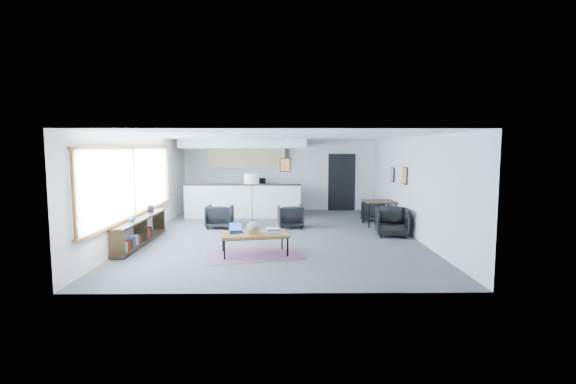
{
  "coord_description": "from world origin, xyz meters",
  "views": [
    {
      "loc": [
        0.14,
        -10.92,
        2.3
      ],
      "look_at": [
        0.27,
        0.4,
        1.11
      ],
      "focal_mm": 26.0,
      "sensor_mm": 36.0,
      "label": 1
    }
  ],
  "objects_px": {
    "armchair_right": "(290,215)",
    "dining_table": "(379,203)",
    "ceramic_pot": "(253,227)",
    "armchair_left": "(220,215)",
    "dining_chair_far": "(373,211)",
    "dining_chair_near": "(392,223)",
    "laptop": "(236,229)",
    "book_stack": "(273,230)",
    "floor_lamp": "(252,181)",
    "coffee_table": "(255,235)",
    "microwave": "(258,181)"
  },
  "relations": [
    {
      "from": "book_stack",
      "to": "dining_chair_near",
      "type": "distance_m",
      "value": 3.58
    },
    {
      "from": "laptop",
      "to": "book_stack",
      "type": "relative_size",
      "value": 0.94
    },
    {
      "from": "ceramic_pot",
      "to": "armchair_right",
      "type": "relative_size",
      "value": 0.35
    },
    {
      "from": "laptop",
      "to": "armchair_right",
      "type": "xyz_separation_m",
      "value": [
        1.24,
        2.97,
        -0.17
      ]
    },
    {
      "from": "laptop",
      "to": "dining_chair_far",
      "type": "height_order",
      "value": "laptop"
    },
    {
      "from": "coffee_table",
      "to": "ceramic_pot",
      "type": "height_order",
      "value": "ceramic_pot"
    },
    {
      "from": "book_stack",
      "to": "dining_chair_near",
      "type": "xyz_separation_m",
      "value": [
        3.09,
        1.79,
        -0.17
      ]
    },
    {
      "from": "microwave",
      "to": "dining_chair_far",
      "type": "bearing_deg",
      "value": -32.42
    },
    {
      "from": "coffee_table",
      "to": "microwave",
      "type": "xyz_separation_m",
      "value": [
        -0.29,
        6.2,
        0.67
      ]
    },
    {
      "from": "armchair_right",
      "to": "dining_chair_near",
      "type": "relative_size",
      "value": 1.04
    },
    {
      "from": "coffee_table",
      "to": "armchair_left",
      "type": "height_order",
      "value": "armchair_left"
    },
    {
      "from": "dining_chair_near",
      "to": "dining_chair_far",
      "type": "bearing_deg",
      "value": 97.45
    },
    {
      "from": "armchair_left",
      "to": "laptop",
      "type": "bearing_deg",
      "value": 109.21
    },
    {
      "from": "floor_lamp",
      "to": "dining_chair_near",
      "type": "distance_m",
      "value": 4.24
    },
    {
      "from": "floor_lamp",
      "to": "laptop",
      "type": "bearing_deg",
      "value": -91.68
    },
    {
      "from": "ceramic_pot",
      "to": "microwave",
      "type": "distance_m",
      "value": 6.23
    },
    {
      "from": "coffee_table",
      "to": "dining_chair_near",
      "type": "distance_m",
      "value": 3.97
    },
    {
      "from": "armchair_left",
      "to": "dining_table",
      "type": "bearing_deg",
      "value": -171.98
    },
    {
      "from": "coffee_table",
      "to": "ceramic_pot",
      "type": "bearing_deg",
      "value": 164.15
    },
    {
      "from": "laptop",
      "to": "dining_table",
      "type": "height_order",
      "value": "dining_table"
    },
    {
      "from": "microwave",
      "to": "armchair_left",
      "type": "bearing_deg",
      "value": -111.0
    },
    {
      "from": "armchair_left",
      "to": "dining_chair_far",
      "type": "height_order",
      "value": "armchair_left"
    },
    {
      "from": "microwave",
      "to": "dining_table",
      "type": "bearing_deg",
      "value": -40.97
    },
    {
      "from": "laptop",
      "to": "armchair_right",
      "type": "height_order",
      "value": "armchair_right"
    },
    {
      "from": "book_stack",
      "to": "floor_lamp",
      "type": "distance_m",
      "value": 3.58
    },
    {
      "from": "laptop",
      "to": "armchair_left",
      "type": "bearing_deg",
      "value": 91.24
    },
    {
      "from": "armchair_right",
      "to": "dining_table",
      "type": "relative_size",
      "value": 0.8
    },
    {
      "from": "laptop",
      "to": "armchair_right",
      "type": "relative_size",
      "value": 0.47
    },
    {
      "from": "laptop",
      "to": "floor_lamp",
      "type": "xyz_separation_m",
      "value": [
        0.1,
        3.42,
        0.81
      ]
    },
    {
      "from": "coffee_table",
      "to": "dining_table",
      "type": "height_order",
      "value": "dining_table"
    },
    {
      "from": "ceramic_pot",
      "to": "dining_chair_near",
      "type": "relative_size",
      "value": 0.36
    },
    {
      "from": "dining_chair_near",
      "to": "floor_lamp",
      "type": "bearing_deg",
      "value": 164.31
    },
    {
      "from": "laptop",
      "to": "armchair_left",
      "type": "xyz_separation_m",
      "value": [
        -0.81,
        2.97,
        -0.17
      ]
    },
    {
      "from": "book_stack",
      "to": "ceramic_pot",
      "type": "bearing_deg",
      "value": -166.94
    },
    {
      "from": "book_stack",
      "to": "armchair_left",
      "type": "bearing_deg",
      "value": 118.53
    },
    {
      "from": "coffee_table",
      "to": "dining_chair_far",
      "type": "distance_m",
      "value": 5.45
    },
    {
      "from": "coffee_table",
      "to": "book_stack",
      "type": "distance_m",
      "value": 0.41
    },
    {
      "from": "armchair_left",
      "to": "armchair_right",
      "type": "height_order",
      "value": "armchair_left"
    },
    {
      "from": "coffee_table",
      "to": "dining_chair_far",
      "type": "xyz_separation_m",
      "value": [
        3.48,
        4.19,
        -0.13
      ]
    },
    {
      "from": "ceramic_pot",
      "to": "dining_table",
      "type": "distance_m",
      "value": 4.89
    },
    {
      "from": "armchair_left",
      "to": "floor_lamp",
      "type": "bearing_deg",
      "value": -149.89
    },
    {
      "from": "laptop",
      "to": "armchair_right",
      "type": "distance_m",
      "value": 3.22
    },
    {
      "from": "laptop",
      "to": "dining_chair_near",
      "type": "bearing_deg",
      "value": 10.75
    },
    {
      "from": "armchair_right",
      "to": "dining_table",
      "type": "distance_m",
      "value": 2.69
    },
    {
      "from": "laptop",
      "to": "ceramic_pot",
      "type": "xyz_separation_m",
      "value": [
        0.38,
        -0.1,
        0.07
      ]
    },
    {
      "from": "armchair_left",
      "to": "dining_chair_near",
      "type": "xyz_separation_m",
      "value": [
        4.71,
        -1.18,
        -0.02
      ]
    },
    {
      "from": "floor_lamp",
      "to": "dining_chair_far",
      "type": "distance_m",
      "value": 3.99
    },
    {
      "from": "floor_lamp",
      "to": "dining_chair_near",
      "type": "relative_size",
      "value": 2.2
    },
    {
      "from": "laptop",
      "to": "book_stack",
      "type": "distance_m",
      "value": 0.81
    },
    {
      "from": "ceramic_pot",
      "to": "laptop",
      "type": "bearing_deg",
      "value": 166.02
    }
  ]
}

